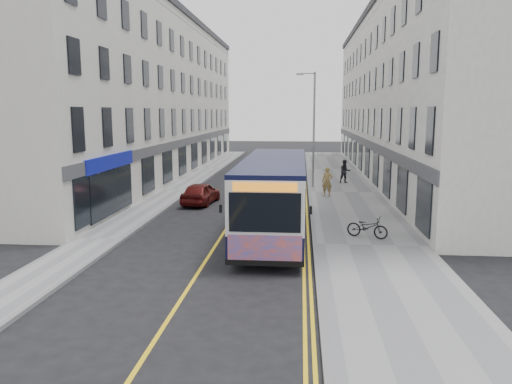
% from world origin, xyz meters
% --- Properties ---
extents(ground, '(140.00, 140.00, 0.00)m').
position_xyz_m(ground, '(0.00, 0.00, 0.00)').
color(ground, black).
rests_on(ground, ground).
extents(pavement_east, '(4.50, 64.00, 0.12)m').
position_xyz_m(pavement_east, '(6.25, 12.00, 0.06)').
color(pavement_east, gray).
rests_on(pavement_east, ground).
extents(pavement_west, '(2.00, 64.00, 0.12)m').
position_xyz_m(pavement_west, '(-5.00, 12.00, 0.06)').
color(pavement_west, gray).
rests_on(pavement_west, ground).
extents(kerb_east, '(0.18, 64.00, 0.13)m').
position_xyz_m(kerb_east, '(4.00, 12.00, 0.07)').
color(kerb_east, slate).
rests_on(kerb_east, ground).
extents(kerb_west, '(0.18, 64.00, 0.13)m').
position_xyz_m(kerb_west, '(-4.00, 12.00, 0.07)').
color(kerb_west, slate).
rests_on(kerb_west, ground).
extents(road_centre_line, '(0.12, 64.00, 0.01)m').
position_xyz_m(road_centre_line, '(0.00, 12.00, 0.00)').
color(road_centre_line, yellow).
rests_on(road_centre_line, ground).
extents(road_dbl_yellow_inner, '(0.10, 64.00, 0.01)m').
position_xyz_m(road_dbl_yellow_inner, '(3.55, 12.00, 0.00)').
color(road_dbl_yellow_inner, yellow).
rests_on(road_dbl_yellow_inner, ground).
extents(road_dbl_yellow_outer, '(0.10, 64.00, 0.01)m').
position_xyz_m(road_dbl_yellow_outer, '(3.75, 12.00, 0.00)').
color(road_dbl_yellow_outer, yellow).
rests_on(road_dbl_yellow_outer, ground).
extents(terrace_east, '(6.00, 46.00, 13.00)m').
position_xyz_m(terrace_east, '(11.50, 21.00, 6.50)').
color(terrace_east, white).
rests_on(terrace_east, ground).
extents(terrace_west, '(6.00, 46.00, 13.00)m').
position_xyz_m(terrace_west, '(-9.00, 21.00, 6.50)').
color(terrace_west, silver).
rests_on(terrace_west, ground).
extents(streetlamp, '(1.32, 0.18, 8.00)m').
position_xyz_m(streetlamp, '(4.17, 14.00, 4.38)').
color(streetlamp, gray).
rests_on(streetlamp, ground).
extents(city_bus, '(2.68, 11.48, 3.33)m').
position_xyz_m(city_bus, '(2.25, 0.72, 1.82)').
color(city_bus, black).
rests_on(city_bus, ground).
extents(bicycle, '(1.83, 1.24, 0.91)m').
position_xyz_m(bicycle, '(6.20, -0.07, 0.58)').
color(bicycle, black).
rests_on(bicycle, pavement_east).
extents(pedestrian_near, '(0.74, 0.58, 1.82)m').
position_xyz_m(pedestrian_near, '(5.05, 10.22, 1.03)').
color(pedestrian_near, olive).
rests_on(pedestrian_near, pavement_east).
extents(pedestrian_far, '(0.95, 0.81, 1.71)m').
position_xyz_m(pedestrian_far, '(6.65, 16.22, 0.98)').
color(pedestrian_far, '#212227').
rests_on(pedestrian_far, pavement_east).
extents(car_white, '(1.64, 4.54, 1.49)m').
position_xyz_m(car_white, '(2.34, 22.47, 0.74)').
color(car_white, silver).
rests_on(car_white, ground).
extents(car_maroon, '(1.94, 3.93, 1.29)m').
position_xyz_m(car_maroon, '(-2.41, 7.53, 0.64)').
color(car_maroon, '#530F0D').
rests_on(car_maroon, ground).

